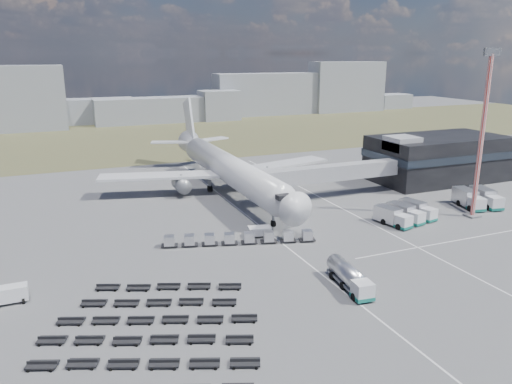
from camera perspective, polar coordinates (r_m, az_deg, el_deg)
name	(u,v)px	position (r m, az deg, el deg)	size (l,w,h in m)	color
ground	(298,244)	(76.38, 4.80, -6.00)	(420.00, 420.00, 0.00)	#565659
grass_strip	(153,137)	(178.24, -11.71, 6.20)	(420.00, 90.00, 0.01)	brown
lane_markings	(342,230)	(83.44, 9.84, -4.28)	(47.12, 110.00, 0.01)	silver
terminal	(437,157)	(120.83, 20.00, 3.77)	(30.40, 16.40, 11.00)	black
jet_bridge	(323,174)	(99.34, 7.63, 2.07)	(30.30, 3.80, 7.05)	#939399
airliner	(227,167)	(103.37, -3.38, 2.84)	(51.59, 64.53, 17.62)	silver
skyline	(109,100)	(214.69, -16.48, 10.05)	(300.43, 25.59, 25.88)	gray
fuel_tanker	(350,277)	(63.25, 10.65, -9.56)	(3.16, 9.04, 2.86)	silver
pushback_tug	(260,232)	(79.10, 0.42, -4.56)	(3.56, 2.00, 1.57)	silver
utility_van	(10,295)	(65.44, -26.27, -10.49)	(3.80, 1.72, 2.07)	silver
catering_truck	(246,181)	(107.20, -1.13, 1.26)	(3.52, 6.78, 2.97)	silver
service_trucks_near	(406,213)	(89.58, 16.72, -2.34)	(10.17, 8.52, 2.71)	silver
service_trucks_far	(477,198)	(102.79, 23.98, -0.67)	(7.70, 8.66, 3.03)	silver
uld_row	(239,238)	(75.97, -1.93, -5.31)	(22.94, 7.90, 1.58)	black
baggage_dollies	(149,331)	(54.60, -12.16, -15.26)	(26.92, 27.19, 0.67)	black
floodlight_mast	(482,136)	(93.62, 24.41, 5.88)	(2.75, 2.23, 28.90)	red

